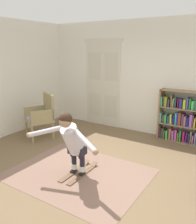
{
  "coord_description": "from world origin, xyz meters",
  "views": [
    {
      "loc": [
        2.2,
        -3.25,
        2.17
      ],
      "look_at": [
        -0.1,
        0.33,
        1.05
      ],
      "focal_mm": 38.44,
      "sensor_mm": 36.0,
      "label": 1
    }
  ],
  "objects_px": {
    "skis_pair": "(79,172)",
    "person_skier": "(72,139)",
    "wicker_chair": "(42,115)",
    "bookshelf": "(186,120)"
  },
  "relations": [
    {
      "from": "bookshelf",
      "to": "person_skier",
      "type": "xyz_separation_m",
      "value": [
        -1.22,
        -2.73,
        0.17
      ]
    },
    {
      "from": "skis_pair",
      "to": "person_skier",
      "type": "xyz_separation_m",
      "value": [
        0.01,
        -0.2,
        0.69
      ]
    },
    {
      "from": "wicker_chair",
      "to": "skis_pair",
      "type": "bearing_deg",
      "value": -27.21
    },
    {
      "from": "bookshelf",
      "to": "wicker_chair",
      "type": "distance_m",
      "value": 3.49
    },
    {
      "from": "wicker_chair",
      "to": "person_skier",
      "type": "bearing_deg",
      "value": -31.64
    },
    {
      "from": "wicker_chair",
      "to": "skis_pair",
      "type": "xyz_separation_m",
      "value": [
        1.89,
        -0.97,
        -0.56
      ]
    },
    {
      "from": "person_skier",
      "to": "skis_pair",
      "type": "bearing_deg",
      "value": 91.52
    },
    {
      "from": "bookshelf",
      "to": "wicker_chair",
      "type": "xyz_separation_m",
      "value": [
        -3.12,
        -1.56,
        0.03
      ]
    },
    {
      "from": "skis_pair",
      "to": "person_skier",
      "type": "height_order",
      "value": "person_skier"
    },
    {
      "from": "wicker_chair",
      "to": "skis_pair",
      "type": "relative_size",
      "value": 1.28
    }
  ]
}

